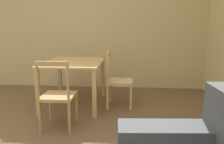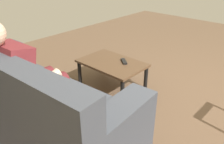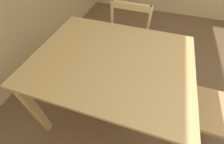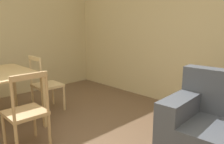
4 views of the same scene
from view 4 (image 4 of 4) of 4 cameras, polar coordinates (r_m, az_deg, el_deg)
name	(u,v)px [view 4 (image 4 of 4)]	position (r m, az deg, el deg)	size (l,w,h in m)	color
wall_back	(201,35)	(3.92, 21.70, 8.74)	(6.01, 0.12, 2.52)	#D1BC8C
dining_chair_near_wall	(46,85)	(3.88, -16.47, -3.13)	(0.43, 0.43, 0.93)	#D1B27F
dining_chair_facing_couch	(26,112)	(2.77, -20.97, -9.58)	(0.42, 0.42, 0.93)	tan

